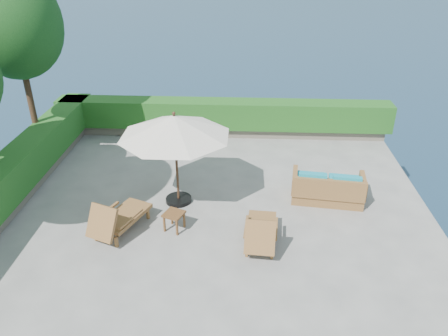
# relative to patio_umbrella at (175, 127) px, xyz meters

# --- Properties ---
(ground) EXTENTS (12.00, 12.00, 0.00)m
(ground) POSITION_rel_patio_umbrella_xyz_m (1.00, -0.77, -2.29)
(ground) COLOR gray
(ground) RESTS_ON ground
(foundation) EXTENTS (12.00, 12.00, 3.00)m
(foundation) POSITION_rel_patio_umbrella_xyz_m (1.00, -0.77, -3.85)
(foundation) COLOR #524941
(foundation) RESTS_ON ocean
(ocean) EXTENTS (600.00, 600.00, 0.00)m
(ocean) POSITION_rel_patio_umbrella_xyz_m (1.00, -0.77, -5.30)
(ocean) COLOR #162C45
(ocean) RESTS_ON ground
(planter_wall_far) EXTENTS (12.00, 0.60, 0.36)m
(planter_wall_far) POSITION_rel_patio_umbrella_xyz_m (1.00, 4.83, -2.12)
(planter_wall_far) COLOR #6C6457
(planter_wall_far) RESTS_ON ground
(planter_wall_left) EXTENTS (0.60, 12.00, 0.36)m
(planter_wall_left) POSITION_rel_patio_umbrella_xyz_m (-4.60, -0.77, -2.12)
(planter_wall_left) COLOR #6C6457
(planter_wall_left) RESTS_ON ground
(hedge_far) EXTENTS (12.40, 0.90, 1.00)m
(hedge_far) POSITION_rel_patio_umbrella_xyz_m (1.00, 4.83, -1.45)
(hedge_far) COLOR #204D16
(hedge_far) RESTS_ON planter_wall_far
(hedge_left) EXTENTS (0.90, 12.40, 1.00)m
(hedge_left) POSITION_rel_patio_umbrella_xyz_m (-4.60, -0.77, -1.45)
(hedge_left) COLOR #204D16
(hedge_left) RESTS_ON planter_wall_left
(tree_far) EXTENTS (2.80, 2.80, 6.03)m
(tree_far) POSITION_rel_patio_umbrella_xyz_m (-5.00, 2.43, 2.11)
(tree_far) COLOR #452D1A
(tree_far) RESTS_ON ground
(patio_umbrella) EXTENTS (3.96, 3.96, 2.72)m
(patio_umbrella) POSITION_rel_patio_umbrella_xyz_m (0.00, 0.00, 0.00)
(patio_umbrella) COLOR black
(patio_umbrella) RESTS_ON ground
(lounge_left) EXTENTS (1.37, 1.96, 1.05)m
(lounge_left) POSITION_rel_patio_umbrella_xyz_m (-1.30, -1.56, -1.86)
(lounge_left) COLOR brown
(lounge_left) RESTS_ON ground
(lounge_right) EXTENTS (0.86, 1.77, 0.99)m
(lounge_right) POSITION_rel_patio_umbrella_xyz_m (2.29, -1.88, -1.88)
(lounge_right) COLOR brown
(lounge_right) RESTS_ON ground
(side_table) EXTENTS (0.61, 0.61, 0.50)m
(side_table) POSITION_rel_patio_umbrella_xyz_m (0.09, -1.35, -1.88)
(side_table) COLOR brown
(side_table) RESTS_ON ground
(wicker_loveseat) EXTENTS (2.12, 1.26, 0.98)m
(wicker_loveseat) POSITION_rel_patio_umbrella_xyz_m (4.22, 0.26, -1.91)
(wicker_loveseat) COLOR brown
(wicker_loveseat) RESTS_ON ground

